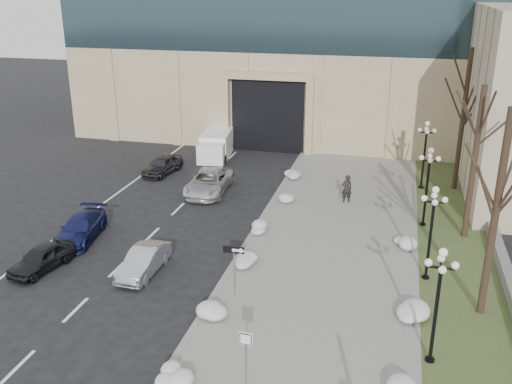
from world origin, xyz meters
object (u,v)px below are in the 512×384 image
car_b (144,261)px  lamppost_d (425,146)px  car_d (209,182)px  lamppost_b (432,221)px  car_e (162,165)px  car_a (41,258)px  lamppost_a (438,291)px  keep_sign (246,348)px  car_c (81,228)px  lamppost_c (428,177)px  pedestrian (347,189)px  one_way_sign (237,257)px  box_truck (217,144)px

car_b → lamppost_d: bearing=50.7°
car_d → lamppost_b: (13.87, -8.85, 2.34)m
car_b → car_e: (-5.15, 14.43, 0.04)m
car_a → lamppost_a: 18.73m
lamppost_b → keep_sign: bearing=-123.2°
car_a → car_e: 15.36m
car_c → car_d: car_d is taller
car_c → lamppost_c: (18.34, 6.41, 2.42)m
car_e → lamppost_b: 22.03m
car_b → car_d: 11.51m
car_a → car_d: (4.47, 12.43, 0.11)m
car_c → car_d: 9.83m
car_b → pedestrian: size_ratio=2.11×
lamppost_d → lamppost_a: bearing=-90.0°
car_e → lamppost_a: size_ratio=0.82×
car_d → pedestrian: pedestrian is taller
car_c → one_way_sign: bearing=-30.7°
car_a → car_d: size_ratio=0.69×
one_way_sign → keep_sign: bearing=-75.4°
car_c → pedestrian: pedestrian is taller
car_a → one_way_sign: 10.30m
one_way_sign → box_truck: bearing=106.2°
pedestrian → box_truck: bearing=-57.9°
car_c → car_d: bearing=54.1°
one_way_sign → lamppost_a: size_ratio=0.56×
car_e → car_c: bearing=-80.6°
lamppost_c → box_truck: bearing=146.2°
car_a → box_truck: (2.32, 20.79, 0.32)m
car_a → car_d: bearing=81.8°
box_truck → car_d: bearing=-83.4°
keep_sign → lamppost_d: bearing=78.3°
keep_sign → lamppost_c: size_ratio=0.49×
pedestrian → lamppost_a: (4.70, -15.52, 2.04)m
one_way_sign → lamppost_a: (8.17, -2.51, 0.89)m
car_a → keep_sign: 13.52m
lamppost_a → lamppost_c: bearing=90.0°
car_e → lamppost_b: lamppost_b is taller
car_c → lamppost_a: bearing=-28.5°
car_b → lamppost_b: 13.80m
car_a → keep_sign: keep_sign is taller
car_a → pedestrian: pedestrian is taller
car_c → lamppost_c: lamppost_c is taller
car_b → car_c: bearing=152.4°
lamppost_c → car_e: bearing=164.1°
lamppost_a → car_d: bearing=132.1°
car_b → lamppost_b: bearing=12.3°
one_way_sign → lamppost_b: lamppost_b is taller
car_d → car_a: bearing=-112.5°
one_way_sign → keep_sign: one_way_sign is taller
lamppost_b → box_truck: bearing=133.0°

